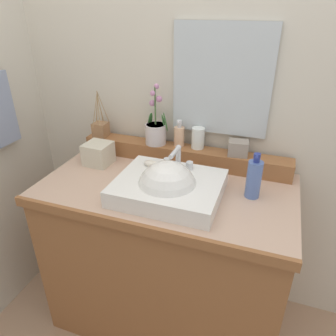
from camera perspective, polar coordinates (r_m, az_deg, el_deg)
The scene contains 15 objects.
floor at distance 2.12m, azimuth -0.19°, elevation -25.29°, with size 2.66×3.81×0.10m, color tan.
wall_back at distance 1.72m, azimuth 4.74°, elevation 15.57°, with size 2.66×0.20×2.56m, color beige.
vanity_cabinet at distance 1.75m, azimuth -0.22°, elevation -15.55°, with size 1.18×0.65×0.88m.
back_ledge at distance 1.68m, azimuth 2.70°, elevation 2.39°, with size 1.11×0.11×0.09m, color #925B34.
sink_basin at distance 1.38m, azimuth -0.02°, elevation -3.80°, with size 0.46×0.38×0.28m.
soap_bar at distance 1.49m, azimuth -3.10°, elevation 0.86°, with size 0.07×0.04×0.02m, color silver.
potted_plant at distance 1.68m, azimuth -2.20°, elevation 6.79°, with size 0.12×0.11×0.32m.
soap_dispenser at distance 1.66m, azimuth 2.03°, elevation 5.87°, with size 0.06×0.06×0.14m.
tumbler_cup at distance 1.63m, azimuth 5.42°, elevation 5.41°, with size 0.07×0.07×0.11m, color white.
reed_diffuser at distance 1.82m, azimuth -12.04°, elevation 6.90°, with size 0.07×0.12×0.26m.
trinket_box at distance 1.59m, azimuth 12.53°, elevation 3.53°, with size 0.10×0.08×0.07m, color gray.
lotion_bottle at distance 1.41m, azimuth 15.22°, elevation -1.84°, with size 0.06×0.07×0.21m.
tissue_box at distance 1.70m, azimuth -12.44°, elevation 2.56°, with size 0.13×0.13×0.11m, color beige.
mirror at distance 1.57m, azimuth 9.60°, elevation 15.22°, with size 0.47×0.02×0.52m, color silver.
hand_towel at distance 1.84m, azimuth -27.84°, elevation 9.26°, with size 0.02×0.15×0.37m, color #8794B2.
Camera 1 is at (0.43, -1.20, 1.64)m, focal length 33.82 mm.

